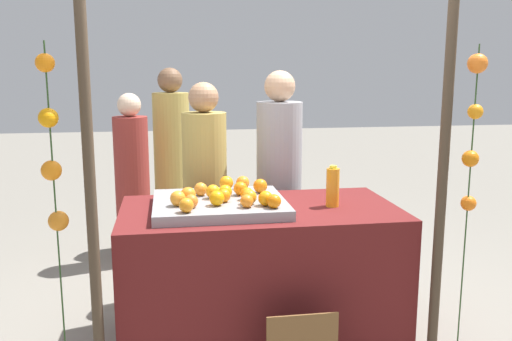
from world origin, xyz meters
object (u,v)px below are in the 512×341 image
Objects in this scene: stall_counter at (260,275)px; juice_bottle at (333,187)px; vendor_left at (205,200)px; orange_0 at (188,195)px; vendor_right at (279,192)px; orange_1 at (243,183)px.

stall_counter is 0.71m from juice_bottle.
vendor_left is (-0.28, 0.73, 0.31)m from stall_counter.
vendor_right is at bearing 48.55° from orange_0.
vendor_left is 0.95× the size of vendor_right.
vendor_left reaches higher than juice_bottle.
orange_0 is 0.06× the size of vendor_left.
stall_counter is 18.50× the size of orange_0.
vendor_right is (0.70, 0.80, -0.19)m from orange_0.
orange_0 reaches higher than orange_1.
juice_bottle is at bearing -5.41° from stall_counter.
orange_1 is 0.05× the size of vendor_left.
juice_bottle reaches higher than stall_counter.
orange_0 is 0.87m from juice_bottle.
juice_bottle is 1.09m from vendor_left.
vendor_right is at bearing 70.16° from stall_counter.
orange_0 reaches higher than stall_counter.
vendor_left is at bearing 133.08° from juice_bottle.
vendor_right is at bearing 55.44° from orange_1.
vendor_left is at bearing 79.15° from orange_0.
orange_0 is at bearing -100.85° from vendor_left.
stall_counter is at bearing -74.86° from orange_1.
orange_1 is at bearing 149.69° from juice_bottle.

